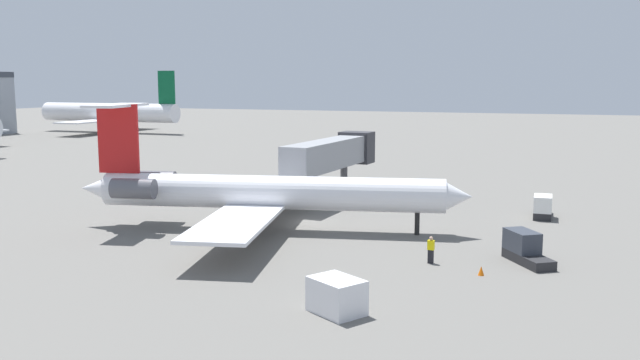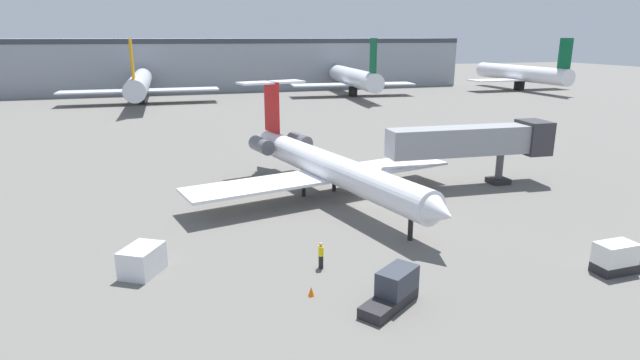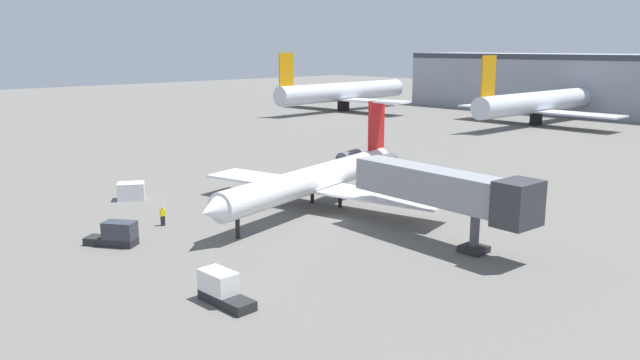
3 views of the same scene
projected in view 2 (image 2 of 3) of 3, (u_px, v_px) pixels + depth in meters
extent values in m
cube|color=#66635E|center=(370.00, 197.00, 46.00)|extent=(400.00, 400.00, 0.10)
cylinder|color=white|center=(331.00, 167.00, 44.52)|extent=(8.10, 25.61, 2.50)
cone|color=white|center=(440.00, 212.00, 33.15)|extent=(2.80, 2.67, 2.37)
cone|color=white|center=(265.00, 141.00, 55.98)|extent=(2.65, 3.00, 2.12)
cube|color=white|center=(385.00, 166.00, 48.83)|extent=(12.52, 6.90, 0.24)
cube|color=white|center=(255.00, 186.00, 42.40)|extent=(12.52, 6.90, 0.24)
cylinder|color=#595960|center=(299.00, 141.00, 53.66)|extent=(2.17, 3.45, 1.50)
cylinder|color=#595960|center=(262.00, 145.00, 51.59)|extent=(2.17, 3.45, 1.50)
cube|color=red|center=(272.00, 107.00, 53.35)|extent=(0.94, 3.17, 5.25)
cube|color=white|center=(271.00, 82.00, 52.67)|extent=(7.16, 3.84, 0.20)
cylinder|color=black|center=(410.00, 229.00, 36.04)|extent=(0.36, 0.36, 1.65)
cylinder|color=black|center=(334.00, 182.00, 47.52)|extent=(0.36, 0.36, 1.65)
cylinder|color=black|center=(304.00, 187.00, 45.98)|extent=(0.36, 0.36, 1.65)
cube|color=gray|center=(466.00, 141.00, 48.26)|extent=(15.39, 3.54, 2.60)
cube|color=#333338|center=(533.00, 137.00, 49.92)|extent=(2.59, 3.34, 3.20)
cylinder|color=#4C4C51|center=(499.00, 168.00, 49.91)|extent=(0.70, 0.70, 3.11)
cube|color=#262626|center=(498.00, 181.00, 50.26)|extent=(1.80, 1.80, 0.50)
cube|color=black|center=(321.00, 262.00, 31.77)|extent=(0.28, 0.35, 0.85)
cube|color=yellow|center=(321.00, 251.00, 31.57)|extent=(0.30, 0.43, 0.60)
sphere|color=tan|center=(321.00, 244.00, 31.46)|extent=(0.24, 0.24, 0.24)
cube|color=#262628|center=(623.00, 266.00, 31.48)|extent=(4.04, 1.51, 0.60)
cube|color=white|center=(616.00, 253.00, 30.98)|extent=(2.44, 1.47, 1.30)
cube|color=#262628|center=(389.00, 302.00, 27.20)|extent=(4.09, 3.43, 0.60)
cube|color=#333842|center=(397.00, 280.00, 27.55)|extent=(2.77, 2.52, 1.30)
cube|color=silver|center=(142.00, 260.00, 30.92)|extent=(2.92, 3.16, 1.71)
cone|color=orange|center=(311.00, 291.00, 28.37)|extent=(0.36, 0.36, 0.55)
cube|color=#8C939E|center=(222.00, 64.00, 140.53)|extent=(131.15, 22.63, 13.26)
cube|color=#333842|center=(227.00, 41.00, 128.69)|extent=(131.15, 0.60, 1.20)
cylinder|color=silver|center=(140.00, 83.00, 108.06)|extent=(4.97, 38.58, 4.07)
cube|color=orange|center=(132.00, 59.00, 90.60)|extent=(0.39, 4.01, 7.00)
cube|color=silver|center=(140.00, 91.00, 108.50)|extent=(32.47, 6.76, 0.30)
cube|color=black|center=(141.00, 98.00, 108.93)|extent=(1.20, 2.80, 2.40)
cylinder|color=silver|center=(353.00, 77.00, 122.05)|extent=(7.57, 35.14, 4.09)
cube|color=#0C5933|center=(373.00, 56.00, 105.98)|extent=(0.70, 4.01, 7.00)
cube|color=silver|center=(353.00, 84.00, 122.50)|extent=(29.78, 8.90, 0.30)
cube|color=black|center=(353.00, 91.00, 122.93)|extent=(1.20, 2.80, 2.40)
cylinder|color=white|center=(520.00, 73.00, 135.72)|extent=(4.31, 34.01, 4.07)
cube|color=#0C5933|center=(565.00, 53.00, 120.47)|extent=(0.33, 4.00, 7.00)
cube|color=white|center=(520.00, 80.00, 136.16)|extent=(28.58, 6.20, 0.30)
cube|color=black|center=(519.00, 86.00, 136.59)|extent=(1.20, 2.80, 2.40)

